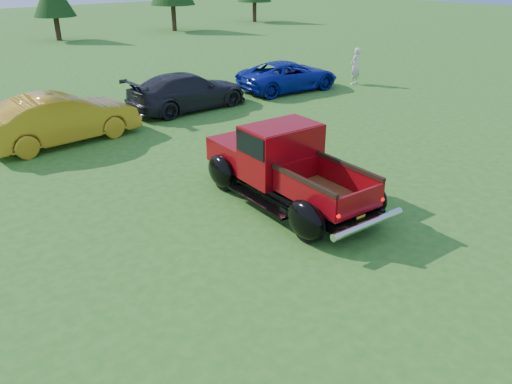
# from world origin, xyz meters

# --- Properties ---
(ground) EXTENTS (120.00, 120.00, 0.00)m
(ground) POSITION_xyz_m (0.00, 0.00, 0.00)
(ground) COLOR #2A651C
(ground) RESTS_ON ground
(pickup_truck) EXTENTS (2.46, 4.86, 1.76)m
(pickup_truck) POSITION_xyz_m (0.98, 1.15, 0.84)
(pickup_truck) COLOR black
(pickup_truck) RESTS_ON ground
(show_car_yellow) EXTENTS (4.64, 1.89, 1.50)m
(show_car_yellow) POSITION_xyz_m (-1.50, 8.25, 0.75)
(show_car_yellow) COLOR #BC8419
(show_car_yellow) RESTS_ON ground
(show_car_grey) EXTENTS (4.66, 1.97, 1.34)m
(show_car_grey) POSITION_xyz_m (3.45, 9.06, 0.67)
(show_car_grey) COLOR black
(show_car_grey) RESTS_ON ground
(show_car_blue) EXTENTS (4.61, 2.49, 1.23)m
(show_car_blue) POSITION_xyz_m (8.39, 8.93, 0.61)
(show_car_blue) COLOR navy
(show_car_blue) RESTS_ON ground
(spectator) EXTENTS (0.65, 0.49, 1.60)m
(spectator) POSITION_xyz_m (11.46, 7.90, 0.80)
(spectator) COLOR beige
(spectator) RESTS_ON ground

